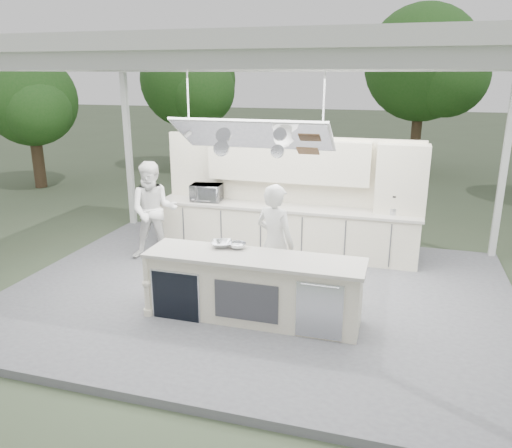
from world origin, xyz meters
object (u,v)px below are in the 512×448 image
(demo_island, at_px, (252,288))
(sous_chef, at_px, (154,211))
(back_counter, at_px, (285,229))
(head_chef, at_px, (275,243))

(demo_island, distance_m, sous_chef, 3.14)
(back_counter, distance_m, head_chef, 2.15)
(demo_island, bearing_deg, sous_chef, 143.08)
(demo_island, relative_size, head_chef, 1.69)
(head_chef, relative_size, sous_chef, 0.99)
(head_chef, distance_m, sous_chef, 2.87)
(back_counter, xyz_separation_m, sous_chef, (-2.31, -0.94, 0.45))
(demo_island, distance_m, head_chef, 0.87)
(back_counter, height_order, head_chef, head_chef)
(head_chef, height_order, sous_chef, sous_chef)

